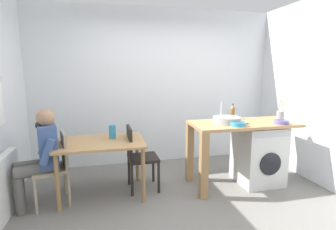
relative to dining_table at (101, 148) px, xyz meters
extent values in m
plane|color=slate|center=(0.95, -0.58, -0.64)|extent=(5.46, 5.46, 0.00)
cube|color=silver|center=(0.95, 1.17, 0.71)|extent=(4.60, 0.10, 2.70)
cube|color=white|center=(-1.07, -0.28, -0.29)|extent=(0.10, 0.80, 0.70)
cube|color=tan|center=(0.00, 0.00, 0.08)|extent=(1.10, 0.76, 0.03)
cylinder|color=#977045|center=(-0.50, -0.33, -0.29)|extent=(0.05, 0.05, 0.71)
cylinder|color=#977045|center=(0.50, -0.33, -0.29)|extent=(0.05, 0.05, 0.71)
cylinder|color=#977045|center=(-0.50, 0.33, -0.29)|extent=(0.05, 0.05, 0.71)
cylinder|color=#977045|center=(0.50, 0.33, -0.29)|extent=(0.05, 0.05, 0.71)
cube|color=gray|center=(-0.62, -0.10, -0.19)|extent=(0.49, 0.49, 0.04)
cube|color=gray|center=(-0.45, -0.05, 0.03)|extent=(0.14, 0.38, 0.45)
cylinder|color=gray|center=(-0.75, -0.32, -0.42)|extent=(0.04, 0.04, 0.45)
cylinder|color=gray|center=(-0.84, 0.03, -0.42)|extent=(0.04, 0.04, 0.45)
cylinder|color=gray|center=(-0.40, -0.23, -0.42)|extent=(0.04, 0.04, 0.45)
cylinder|color=gray|center=(-0.49, 0.12, -0.42)|extent=(0.04, 0.04, 0.45)
cube|color=black|center=(0.55, 0.05, -0.19)|extent=(0.41, 0.41, 0.04)
cube|color=black|center=(0.37, 0.04, 0.03)|extent=(0.05, 0.38, 0.45)
cylinder|color=black|center=(0.72, 0.24, -0.42)|extent=(0.04, 0.04, 0.45)
cylinder|color=black|center=(0.74, -0.12, -0.42)|extent=(0.04, 0.04, 0.45)
cylinder|color=black|center=(0.36, 0.22, -0.42)|extent=(0.04, 0.04, 0.45)
cylinder|color=black|center=(0.38, -0.14, -0.42)|extent=(0.04, 0.04, 0.45)
cylinder|color=#595651|center=(-0.92, -0.28, -0.42)|extent=(0.11, 0.11, 0.45)
cylinder|color=#595651|center=(-0.97, -0.10, -0.42)|extent=(0.11, 0.11, 0.45)
cylinder|color=#595651|center=(-0.77, -0.23, -0.14)|extent=(0.42, 0.24, 0.14)
cylinder|color=#595651|center=(-0.82, -0.06, -0.14)|extent=(0.42, 0.24, 0.14)
cube|color=#3F598C|center=(-0.62, -0.10, 0.11)|extent=(0.28, 0.38, 0.52)
cylinder|color=#3F598C|center=(-0.58, -0.31, 0.09)|extent=(0.20, 0.14, 0.31)
cylinder|color=#3F598C|center=(-0.69, 0.10, 0.09)|extent=(0.20, 0.14, 0.31)
sphere|color=#A57A5B|center=(-0.62, -0.10, 0.45)|extent=(0.21, 0.21, 0.21)
sphere|color=black|center=(-0.68, -0.12, 0.37)|extent=(0.12, 0.12, 0.12)
cube|color=tan|center=(1.97, -0.11, 0.26)|extent=(1.50, 0.68, 0.04)
cube|color=#A07749|center=(1.27, -0.40, -0.20)|extent=(0.10, 0.10, 0.88)
cube|color=#A07749|center=(1.27, 0.18, -0.20)|extent=(0.10, 0.10, 0.88)
cube|color=silver|center=(2.23, -0.11, -0.21)|extent=(0.60, 0.60, 0.86)
cylinder|color=black|center=(2.23, -0.42, -0.26)|extent=(0.32, 0.02, 0.32)
cube|color=#B2B2B7|center=(2.23, -0.41, 0.16)|extent=(0.54, 0.01, 0.08)
cylinder|color=#9EA0A5|center=(1.71, -0.11, 0.32)|extent=(0.38, 0.38, 0.09)
cylinder|color=#B2B2B7|center=(1.71, 0.07, 0.42)|extent=(0.02, 0.02, 0.28)
cylinder|color=brown|center=(1.93, 0.15, 0.36)|extent=(0.06, 0.06, 0.17)
cone|color=brown|center=(1.93, 0.15, 0.47)|extent=(0.06, 0.06, 0.05)
cylinder|color=#262626|center=(1.93, 0.15, 0.50)|extent=(0.03, 0.03, 0.02)
cylinder|color=teal|center=(1.77, -0.31, 0.31)|extent=(0.21, 0.21, 0.06)
cylinder|color=#1E546B|center=(1.77, -0.31, 0.32)|extent=(0.17, 0.17, 0.03)
cylinder|color=gray|center=(2.60, -0.06, 0.34)|extent=(0.11, 0.11, 0.13)
cylinder|color=#99724C|center=(2.58, -0.05, 0.49)|extent=(0.01, 0.04, 0.18)
cylinder|color=#99724C|center=(2.62, -0.07, 0.49)|extent=(0.01, 0.05, 0.18)
cylinder|color=slate|center=(2.42, -0.33, 0.30)|extent=(0.20, 0.20, 0.05)
cylinder|color=#3D375B|center=(2.42, -0.33, 0.32)|extent=(0.16, 0.16, 0.03)
cylinder|color=teal|center=(0.15, 0.10, 0.19)|extent=(0.09, 0.09, 0.19)
cube|color=#B2B2B7|center=(1.92, -0.21, 0.28)|extent=(0.15, 0.06, 0.01)
cube|color=#262628|center=(1.92, -0.21, 0.28)|extent=(0.15, 0.06, 0.01)
camera|label=1|loc=(0.10, -3.33, 1.01)|focal=27.44mm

